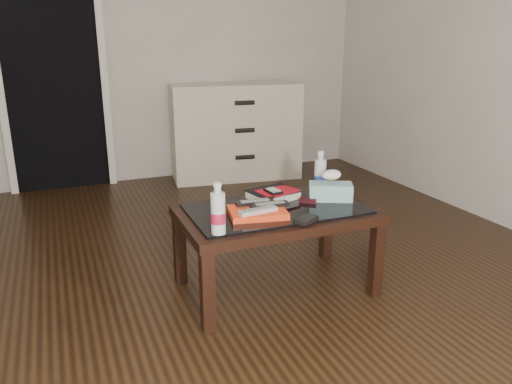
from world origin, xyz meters
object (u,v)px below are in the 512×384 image
(dresser, at_px, (235,131))
(water_bottle_right, at_px, (320,172))
(water_bottle_left, at_px, (218,208))
(textbook, at_px, (273,194))
(coffee_table, at_px, (276,220))
(tissue_box, at_px, (331,192))

(dresser, height_order, water_bottle_right, dresser)
(water_bottle_left, xyz_separation_m, water_bottle_right, (0.73, 0.38, 0.00))
(dresser, relative_size, water_bottle_left, 5.27)
(textbook, bearing_deg, coffee_table, -121.28)
(dresser, relative_size, textbook, 5.02)
(dresser, height_order, tissue_box, dresser)
(coffee_table, relative_size, textbook, 4.00)
(coffee_table, distance_m, textbook, 0.18)
(coffee_table, distance_m, dresser, 2.31)
(coffee_table, height_order, water_bottle_right, water_bottle_right)
(textbook, xyz_separation_m, tissue_box, (0.28, -0.14, 0.02))
(textbook, distance_m, water_bottle_left, 0.58)
(dresser, xyz_separation_m, water_bottle_right, (-0.24, -2.07, 0.13))
(textbook, bearing_deg, water_bottle_left, -152.56)
(textbook, bearing_deg, water_bottle_right, -11.80)
(textbook, relative_size, tissue_box, 1.09)
(water_bottle_left, bearing_deg, water_bottle_right, 27.46)
(dresser, bearing_deg, textbook, -96.94)
(dresser, distance_m, water_bottle_right, 2.09)
(textbook, bearing_deg, dresser, 62.57)
(coffee_table, relative_size, water_bottle_left, 4.20)
(textbook, relative_size, water_bottle_left, 1.05)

